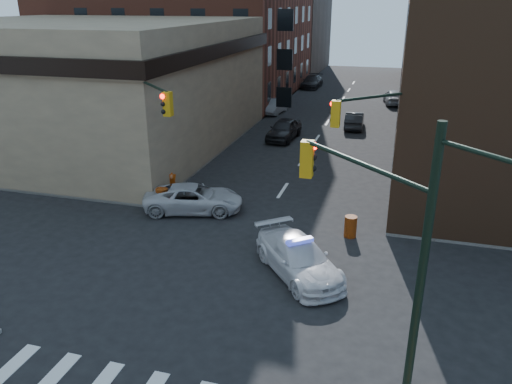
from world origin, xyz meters
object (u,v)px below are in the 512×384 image
Objects in this scene: pickup at (194,198)px; pedestrian_b at (76,175)px; police_car at (299,258)px; parked_car_wfar at (275,106)px; pedestrian_a at (148,185)px; parked_car_enear at (354,120)px; barricade_nw_a at (164,181)px; barrel_road at (350,227)px; barrel_bank at (162,199)px; parked_car_wnear at (284,129)px.

pedestrian_b is (-7.69, 1.00, 0.23)m from pickup.
parked_car_wfar is at bearing 66.45° from police_car.
pedestrian_a reaches higher than pedestrian_b.
police_car is 25.53m from parked_car_enear.
barricade_nw_a is (-9.00, -18.59, -0.05)m from parked_car_enear.
barrel_bank reaches higher than barrel_road.
barrel_bank is at bearing -83.53° from parked_car_wfar.
police_car is at bearing -112.37° from barrel_road.
barrel_road is at bearing -3.66° from barrel_bank.
parked_car_wnear is 15.42m from pedestrian_a.
police_car is at bearing -29.49° from barrel_bank.
parked_car_wnear is 3.00× the size of pedestrian_b.
parked_car_enear is at bearing 69.03° from barrel_bank.
parked_car_wnear is (-5.24, 20.26, 0.07)m from police_car.
parked_car_wfar is (-1.70, 24.77, -0.03)m from pickup.
parked_car_wfar is 24.97m from barrel_bank.
police_car is at bearing -68.00° from parked_car_wfar.
barricade_nw_a is at bearing -101.56° from parked_car_wnear.
barrel_road is at bearing 92.83° from parked_car_enear.
parked_car_wnear is 4.12× the size of barrel_bank.
barricade_nw_a reaches higher than barrel_road.
pickup is at bearing 174.19° from barrel_road.
parked_car_wfar is 27.44m from barrel_road.
pickup reaches higher than barricade_nw_a.
pickup is 3.04× the size of pedestrian_a.
parked_car_wfar is 4.00× the size of barrel_road.
barrel_road is (8.19, -0.83, -0.20)m from pickup.
parked_car_enear is at bearing 95.01° from barrel_road.
parked_car_enear is 4.17× the size of barrel_road.
police_car reaches higher than parked_car_enear.
police_car is 4.41× the size of barrel_bank.
barricade_nw_a is at bearing -86.05° from parked_car_wfar.
barrel_bank is (-2.99, -15.60, -0.23)m from parked_car_wnear.
barrel_bank is at bearing 111.43° from police_car.
barrel_bank is (0.00, -24.97, -0.10)m from parked_car_wfar.
police_car is 0.99× the size of pickup.
barrel_road is (1.66, 4.02, -0.22)m from police_car.
parked_car_enear is 22.35m from barrel_bank.
pickup is 21.61m from parked_car_enear.
pedestrian_a is 1.64× the size of barrel_road.
pickup is 2.92m from pedestrian_a.
pickup is at bearing 6.71° from barrel_bank.
pedestrian_a reaches higher than barricade_nw_a.
pickup is 4.99× the size of barrel_road.
barrel_road is at bearing -14.33° from pedestrian_b.
pedestrian_a is at bearing -12.97° from pedestrian_b.
pedestrian_b reaches higher than barrel_bank.
parked_car_enear reaches higher than barrel_road.
police_car reaches higher than parked_car_wfar.
parked_car_wnear is 7.27m from parked_car_enear.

